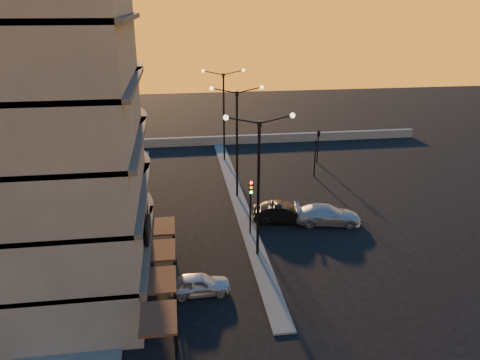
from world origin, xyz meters
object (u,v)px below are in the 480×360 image
(car_sedan, at_px, (283,213))
(car_wagon, at_px, (327,215))
(car_hatchback, at_px, (199,284))
(streetlamp_mid, at_px, (237,134))
(traffic_light_main, at_px, (251,198))

(car_sedan, relative_size, car_wagon, 0.90)
(car_hatchback, bearing_deg, streetlamp_mid, -17.94)
(car_wagon, bearing_deg, streetlamp_mid, 55.33)
(car_hatchback, bearing_deg, traffic_light_main, -32.90)
(car_hatchback, xyz_separation_m, car_wagon, (10.14, 7.78, 0.10))
(car_hatchback, distance_m, car_wagon, 12.78)
(car_hatchback, relative_size, car_sedan, 0.81)
(traffic_light_main, distance_m, car_hatchback, 8.16)
(traffic_light_main, bearing_deg, car_sedan, 33.54)
(streetlamp_mid, distance_m, car_sedan, 7.70)
(streetlamp_mid, xyz_separation_m, car_sedan, (2.77, -5.29, -4.86))
(streetlamp_mid, height_order, traffic_light_main, streetlamp_mid)
(car_wagon, bearing_deg, traffic_light_main, 110.52)
(car_hatchback, distance_m, car_sedan, 10.94)
(car_sedan, height_order, car_wagon, car_sedan)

